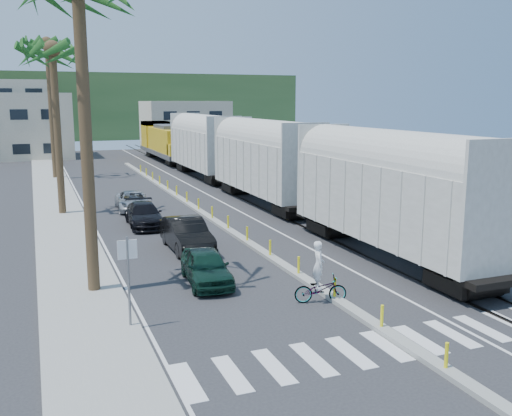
# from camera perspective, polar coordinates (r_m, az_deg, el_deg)

# --- Properties ---
(ground) EXTENTS (140.00, 140.00, 0.00)m
(ground) POSITION_cam_1_polar(r_m,az_deg,el_deg) (19.46, 10.76, -10.91)
(ground) COLOR #28282B
(ground) RESTS_ON ground
(sidewalk) EXTENTS (3.00, 90.00, 0.15)m
(sidewalk) POSITION_cam_1_polar(r_m,az_deg,el_deg) (40.86, -19.26, 0.19)
(sidewalk) COLOR gray
(sidewalk) RESTS_ON ground
(rails) EXTENTS (1.56, 100.00, 0.06)m
(rails) POSITION_cam_1_polar(r_m,az_deg,el_deg) (46.24, -2.48, 1.89)
(rails) COLOR black
(rails) RESTS_ON ground
(median) EXTENTS (0.45, 60.00, 0.85)m
(median) POSITION_cam_1_polar(r_m,az_deg,el_deg) (37.20, -5.74, -0.22)
(median) COLOR gray
(median) RESTS_ON ground
(crosswalk) EXTENTS (14.00, 2.20, 0.01)m
(crosswalk) POSITION_cam_1_polar(r_m,az_deg,el_deg) (17.93, 14.23, -12.97)
(crosswalk) COLOR silver
(crosswalk) RESTS_ON ground
(lane_markings) EXTENTS (9.42, 90.00, 0.01)m
(lane_markings) POSITION_cam_1_polar(r_m,az_deg,el_deg) (41.56, -10.49, 0.69)
(lane_markings) COLOR silver
(lane_markings) RESTS_ON ground
(freight_train) EXTENTS (3.00, 60.94, 5.85)m
(freight_train) POSITION_cam_1_polar(r_m,az_deg,el_deg) (44.71, -1.99, 5.31)
(freight_train) COLOR #B1AFA2
(freight_train) RESTS_ON ground
(palm_trees) EXTENTS (3.50, 37.20, 13.75)m
(palm_trees) POSITION_cam_1_polar(r_m,az_deg,el_deg) (38.15, -19.50, 15.68)
(palm_trees) COLOR brown
(palm_trees) RESTS_ON ground
(street_sign) EXTENTS (0.60, 0.08, 3.00)m
(street_sign) POSITION_cam_1_polar(r_m,az_deg,el_deg) (18.15, -12.67, -5.99)
(street_sign) COLOR slate
(street_sign) RESTS_ON ground
(buildings) EXTENTS (38.00, 27.00, 10.00)m
(buildings) POSITION_cam_1_polar(r_m,az_deg,el_deg) (86.99, -19.38, 8.30)
(buildings) COLOR #B6AB91
(buildings) RESTS_ON ground
(hillside) EXTENTS (80.00, 20.00, 12.00)m
(hillside) POSITION_cam_1_polar(r_m,az_deg,el_deg) (115.65, -16.80, 9.71)
(hillside) COLOR #385628
(hillside) RESTS_ON ground
(car_lead) EXTENTS (2.28, 4.27, 1.36)m
(car_lead) POSITION_cam_1_polar(r_m,az_deg,el_deg) (22.60, -5.00, -5.85)
(car_lead) COLOR #0F2E21
(car_lead) RESTS_ON ground
(car_second) EXTENTS (1.72, 4.77, 1.56)m
(car_second) POSITION_cam_1_polar(r_m,az_deg,el_deg) (27.58, -6.95, -2.63)
(car_second) COLOR black
(car_second) RESTS_ON ground
(car_third) EXTENTS (2.21, 4.73, 1.33)m
(car_third) POSITION_cam_1_polar(r_m,az_deg,el_deg) (33.24, -11.12, -0.67)
(car_third) COLOR black
(car_third) RESTS_ON ground
(car_rear) EXTENTS (2.48, 4.64, 1.23)m
(car_rear) POSITION_cam_1_polar(r_m,az_deg,el_deg) (38.20, -12.20, 0.68)
(car_rear) COLOR #B3B5B8
(car_rear) RESTS_ON ground
(cyclist) EXTENTS (1.63, 2.22, 2.27)m
(cyclist) POSITION_cam_1_polar(r_m,az_deg,el_deg) (20.55, 6.42, -7.50)
(cyclist) COLOR #9EA0A5
(cyclist) RESTS_ON ground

